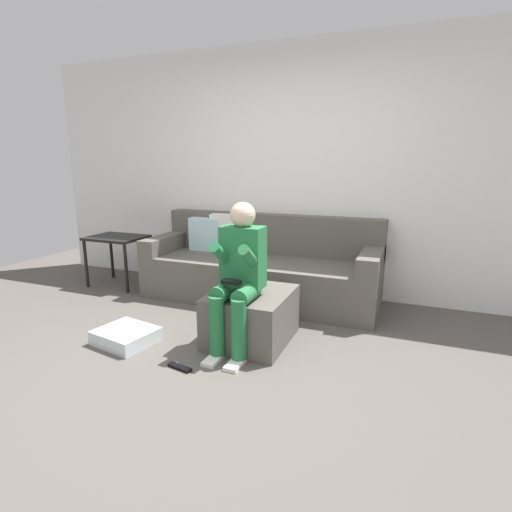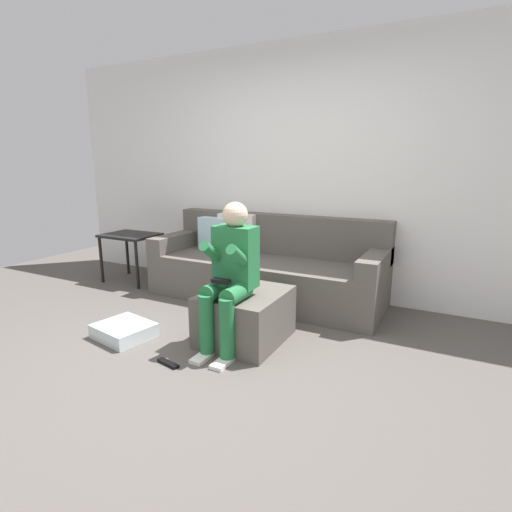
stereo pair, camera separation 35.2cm
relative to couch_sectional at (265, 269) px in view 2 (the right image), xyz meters
The scene contains 8 objects.
ground_plane 1.75m from the couch_sectional, 82.90° to the right, with size 8.03×8.03×0.00m, color #544F49.
wall_back 1.10m from the couch_sectional, 62.94° to the left, with size 6.18×0.10×2.63m, color white.
couch_sectional is the anchor object (origin of this frame).
ottoman 1.08m from the couch_sectional, 72.55° to the right, with size 0.60×0.69×0.41m, color #59544C.
person_seated 1.27m from the couch_sectional, 76.39° to the right, with size 0.32×0.55×1.13m.
storage_bin 1.58m from the couch_sectional, 112.40° to the right, with size 0.44×0.38×0.11m, color silver.
side_table 1.74m from the couch_sectional, behind, with size 0.63×0.48×0.58m.
remote_near_ottoman 1.67m from the couch_sectional, 88.91° to the right, with size 0.19×0.05×0.02m, color black.
Camera 2 is at (1.59, -1.96, 1.42)m, focal length 28.01 mm.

